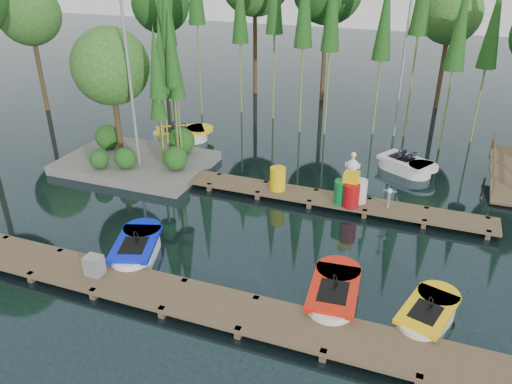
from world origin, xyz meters
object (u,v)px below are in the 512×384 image
(island, at_px, (126,93))
(utility_cabinet, at_px, (94,265))
(boat_blue, at_px, (137,249))
(boat_yellow_far, at_px, (181,135))
(boat_red, at_px, (334,295))
(drum_cluster, at_px, (351,189))
(yellow_barrel, at_px, (278,179))

(island, distance_m, utility_cabinet, 9.04)
(boat_blue, bearing_deg, boat_yellow_far, 92.13)
(boat_red, bearing_deg, utility_cabinet, -172.01)
(island, relative_size, utility_cabinet, 11.60)
(island, distance_m, boat_yellow_far, 4.36)
(island, height_order, drum_cluster, island)
(utility_cabinet, relative_size, yellow_barrel, 0.65)
(boat_yellow_far, relative_size, utility_cabinet, 5.47)
(boat_blue, bearing_deg, utility_cabinet, -121.17)
(island, bearing_deg, boat_blue, -56.36)
(yellow_barrel, bearing_deg, boat_red, -58.01)
(utility_cabinet, height_order, drum_cluster, drum_cluster)
(boat_blue, bearing_deg, boat_red, -18.84)
(island, height_order, utility_cabinet, island)
(island, height_order, yellow_barrel, island)
(boat_yellow_far, xyz_separation_m, drum_cluster, (9.11, -4.16, 0.57))
(boat_red, distance_m, boat_yellow_far, 13.61)
(yellow_barrel, distance_m, drum_cluster, 2.81)
(boat_yellow_far, xyz_separation_m, utility_cabinet, (3.16, -11.01, 0.28))
(boat_red, bearing_deg, boat_yellow_far, 130.78)
(boat_blue, bearing_deg, island, 105.33)
(boat_blue, height_order, utility_cabinet, utility_cabinet)
(boat_yellow_far, bearing_deg, boat_blue, -82.77)
(boat_yellow_far, distance_m, utility_cabinet, 11.46)
(island, xyz_separation_m, boat_blue, (4.14, -6.23, -2.92))
(drum_cluster, bearing_deg, boat_yellow_far, 155.45)
(utility_cabinet, bearing_deg, island, 115.91)
(boat_blue, height_order, drum_cluster, drum_cluster)
(boat_yellow_far, bearing_deg, boat_red, -57.51)
(boat_blue, xyz_separation_m, boat_yellow_far, (-3.52, 9.45, 0.05))
(drum_cluster, bearing_deg, yellow_barrel, 176.89)
(utility_cabinet, bearing_deg, boat_yellow_far, 106.03)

